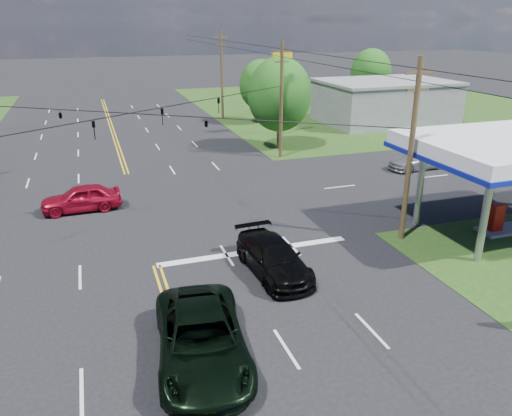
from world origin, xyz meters
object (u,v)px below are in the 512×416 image
object	(u,v)px
retail_ne	(384,103)
tree_right_a	(279,95)
tree_far_r	(371,72)
tree_right_b	(261,85)
suv_black	(273,258)
pole_se	(411,150)
pickup_dkgreen	(202,339)
pole_ne	(281,99)
pole_right_far	(222,74)

from	to	relation	value
retail_ne	tree_right_a	size ratio (longest dim) A/B	1.71
tree_right_a	tree_far_r	world-z (taller)	tree_right_a
retail_ne	tree_right_b	xyz separation A→B (m)	(-13.50, 4.00, 2.02)
retail_ne	tree_right_a	world-z (taller)	tree_right_a
tree_far_r	suv_black	xyz separation A→B (m)	(-28.93, -40.44, -3.75)
pole_se	pickup_dkgreen	bearing A→B (deg)	-151.86
tree_far_r	suv_black	size ratio (longest dim) A/B	1.40
tree_right_b	tree_right_a	bearing A→B (deg)	-101.77
pickup_dkgreen	suv_black	xyz separation A→B (m)	(4.57, 5.25, -0.11)
retail_ne	pickup_dkgreen	size ratio (longest dim) A/B	2.16
pole_ne	tree_right_a	world-z (taller)	pole_ne
retail_ne	pole_se	bearing A→B (deg)	-120.38
pole_right_far	tree_far_r	distance (m)	21.10
pole_ne	tree_far_r	bearing A→B (deg)	45.00
pole_ne	suv_black	bearing A→B (deg)	-112.18
pole_se	suv_black	world-z (taller)	pole_se
pole_right_far	suv_black	distance (m)	39.49
tree_right_a	pole_right_far	bearing A→B (deg)	93.58
pickup_dkgreen	pole_se	bearing A→B (deg)	35.24
suv_black	pole_right_far	bearing A→B (deg)	75.00
tree_right_b	suv_black	bearing A→B (deg)	-108.36
pole_se	pickup_dkgreen	world-z (taller)	pole_se
retail_ne	pickup_dkgreen	xyz separation A→B (m)	(-29.50, -35.69, -1.30)
pole_se	retail_ne	bearing A→B (deg)	59.62
pole_ne	suv_black	distance (m)	21.39
pole_ne	retail_ne	bearing A→B (deg)	32.91
retail_ne	pole_ne	bearing A→B (deg)	-147.09
tree_right_b	suv_black	distance (m)	36.44
pole_ne	pole_right_far	world-z (taller)	pole_right_far
pole_se	tree_right_b	size ratio (longest dim) A/B	1.34
pole_se	pole_right_far	xyz separation A→B (m)	(0.00, 37.00, 0.25)
tree_right_b	tree_far_r	bearing A→B (deg)	18.92
pole_se	pole_right_far	size ratio (longest dim) A/B	0.95
retail_ne	tree_right_b	world-z (taller)	tree_right_b
pole_right_far	tree_right_b	xyz separation A→B (m)	(3.50, -4.00, -0.95)
tree_right_a	tree_right_b	xyz separation A→B (m)	(2.50, 12.00, -0.65)
pole_right_far	tree_right_a	distance (m)	16.03
tree_right_a	tree_far_r	bearing A→B (deg)	41.99
tree_right_b	pole_right_far	bearing A→B (deg)	131.19
retail_ne	tree_far_r	xyz separation A→B (m)	(4.00, 10.00, 2.34)
pole_right_far	tree_far_r	bearing A→B (deg)	5.44
pole_ne	pole_right_far	bearing A→B (deg)	90.00
pole_ne	tree_far_r	world-z (taller)	pole_ne
retail_ne	pickup_dkgreen	distance (m)	46.32
pole_right_far	tree_right_a	xyz separation A→B (m)	(1.00, -16.00, -0.30)
pole_ne	tree_right_b	bearing A→B (deg)	76.87
pole_se	tree_right_a	size ratio (longest dim) A/B	1.16
suv_black	tree_far_r	bearing A→B (deg)	51.08
pole_se	pole_right_far	distance (m)	37.00
tree_right_a	suv_black	size ratio (longest dim) A/B	1.50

